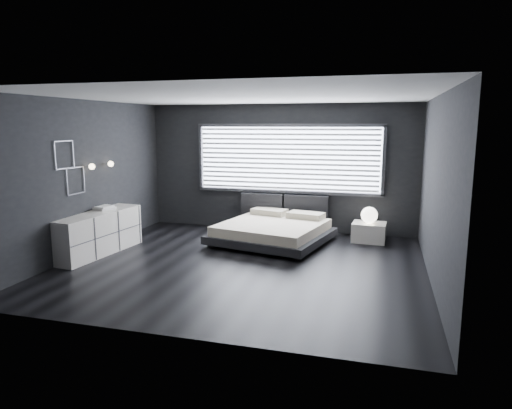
# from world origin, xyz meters

# --- Properties ---
(room) EXTENTS (6.04, 6.00, 2.80)m
(room) POSITION_xyz_m (0.00, 0.00, 1.40)
(room) COLOR black
(room) RESTS_ON ground
(window) EXTENTS (4.14, 0.09, 1.52)m
(window) POSITION_xyz_m (0.20, 2.70, 1.61)
(window) COLOR white
(window) RESTS_ON ground
(headboard) EXTENTS (1.96, 0.16, 0.52)m
(headboard) POSITION_xyz_m (0.14, 2.64, 0.57)
(headboard) COLOR black
(headboard) RESTS_ON ground
(sconce_near) EXTENTS (0.18, 0.11, 0.11)m
(sconce_near) POSITION_xyz_m (-2.88, 0.05, 1.60)
(sconce_near) COLOR silver
(sconce_near) RESTS_ON ground
(sconce_far) EXTENTS (0.18, 0.11, 0.11)m
(sconce_far) POSITION_xyz_m (-2.88, 0.65, 1.60)
(sconce_far) COLOR silver
(sconce_far) RESTS_ON ground
(wall_art_upper) EXTENTS (0.01, 0.48, 0.48)m
(wall_art_upper) POSITION_xyz_m (-2.98, -0.55, 1.85)
(wall_art_upper) COLOR #47474C
(wall_art_upper) RESTS_ON ground
(wall_art_lower) EXTENTS (0.01, 0.48, 0.48)m
(wall_art_lower) POSITION_xyz_m (-2.98, -0.30, 1.38)
(wall_art_lower) COLOR #47474C
(wall_art_lower) RESTS_ON ground
(bed) EXTENTS (2.46, 2.39, 0.54)m
(bed) POSITION_xyz_m (0.15, 1.58, 0.25)
(bed) COLOR black
(bed) RESTS_ON ground
(nightstand) EXTENTS (0.69, 0.59, 0.39)m
(nightstand) POSITION_xyz_m (2.01, 2.21, 0.19)
(nightstand) COLOR white
(nightstand) RESTS_ON ground
(orb_lamp) EXTENTS (0.33, 0.33, 0.33)m
(orb_lamp) POSITION_xyz_m (2.00, 2.19, 0.55)
(orb_lamp) COLOR white
(orb_lamp) RESTS_ON nightstand
(dresser) EXTENTS (0.74, 1.98, 0.77)m
(dresser) POSITION_xyz_m (-2.78, -0.05, 0.39)
(dresser) COLOR white
(dresser) RESTS_ON ground
(book_stack) EXTENTS (0.34, 0.40, 0.07)m
(book_stack) POSITION_xyz_m (-2.80, 0.25, 0.81)
(book_stack) COLOR silver
(book_stack) RESTS_ON dresser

